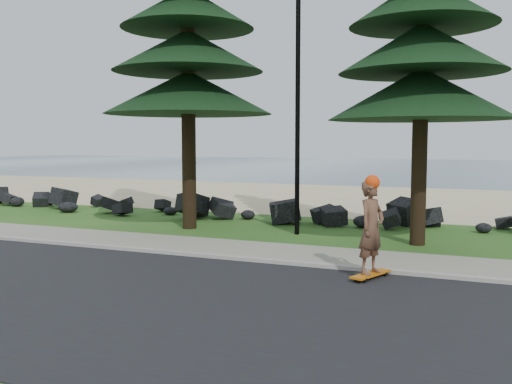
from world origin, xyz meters
TOP-DOWN VIEW (x-y plane):
  - ground at (0.00, 0.00)m, footprint 160.00×160.00m
  - road at (0.00, -4.50)m, footprint 160.00×7.00m
  - kerb at (0.00, -0.90)m, footprint 160.00×0.20m
  - sidewalk at (0.00, 0.20)m, footprint 160.00×2.00m
  - beach_sand at (0.00, 14.50)m, footprint 160.00×15.00m
  - ocean at (0.00, 51.00)m, footprint 160.00×58.00m
  - seawall_boulders at (0.00, 5.60)m, footprint 60.00×2.40m
  - lamp_post at (0.00, 3.20)m, footprint 0.25×0.14m
  - skateboarder at (3.13, -1.51)m, footprint 0.65×1.13m

SIDE VIEW (x-z plane):
  - ground at x=0.00m, z-range 0.00..0.00m
  - seawall_boulders at x=0.00m, z-range -0.55..0.55m
  - ocean at x=0.00m, z-range 0.00..0.01m
  - beach_sand at x=0.00m, z-range 0.00..0.01m
  - road at x=0.00m, z-range 0.00..0.02m
  - sidewalk at x=0.00m, z-range 0.00..0.08m
  - kerb at x=0.00m, z-range 0.00..0.10m
  - skateboarder at x=3.13m, z-range 0.01..2.06m
  - lamp_post at x=0.00m, z-range 0.06..8.20m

